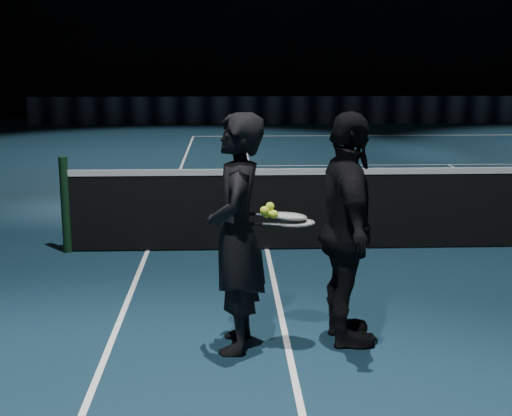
{
  "coord_description": "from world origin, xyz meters",
  "views": [
    {
      "loc": [
        -4.57,
        -7.97,
        2.21
      ],
      "look_at": [
        -4.35,
        -2.77,
        1.09
      ],
      "focal_mm": 50.0,
      "sensor_mm": 36.0,
      "label": 1
    }
  ],
  "objects_px": {
    "player_b": "(347,230)",
    "racket_lower": "(296,223)",
    "player_a": "(236,234)",
    "tennis_balls": "(270,212)",
    "racket_upper": "(288,216)"
  },
  "relations": [
    {
      "from": "player_b",
      "to": "racket_lower",
      "type": "bearing_deg",
      "value": 93.24
    },
    {
      "from": "player_a",
      "to": "player_b",
      "type": "xyz_separation_m",
      "value": [
        0.85,
        0.07,
        0.0
      ]
    },
    {
      "from": "player_a",
      "to": "racket_lower",
      "type": "distance_m",
      "value": 0.46
    },
    {
      "from": "racket_lower",
      "to": "tennis_balls",
      "type": "distance_m",
      "value": 0.21
    },
    {
      "from": "racket_lower",
      "to": "racket_upper",
      "type": "bearing_deg",
      "value": 141.34
    },
    {
      "from": "racket_lower",
      "to": "tennis_balls",
      "type": "bearing_deg",
      "value": 178.53
    },
    {
      "from": "racket_upper",
      "to": "tennis_balls",
      "type": "distance_m",
      "value": 0.16
    },
    {
      "from": "player_b",
      "to": "player_a",
      "type": "bearing_deg",
      "value": 93.24
    },
    {
      "from": "player_a",
      "to": "racket_upper",
      "type": "xyz_separation_m",
      "value": [
        0.39,
        0.07,
        0.11
      ]
    },
    {
      "from": "player_a",
      "to": "player_b",
      "type": "height_order",
      "value": "same"
    },
    {
      "from": "player_a",
      "to": "tennis_balls",
      "type": "xyz_separation_m",
      "value": [
        0.25,
        0.03,
        0.16
      ]
    },
    {
      "from": "player_b",
      "to": "racket_upper",
      "type": "height_order",
      "value": "player_b"
    },
    {
      "from": "player_a",
      "to": "racket_lower",
      "type": "relative_size",
      "value": 2.66
    },
    {
      "from": "player_a",
      "to": "tennis_balls",
      "type": "height_order",
      "value": "player_a"
    },
    {
      "from": "player_b",
      "to": "racket_lower",
      "type": "xyz_separation_m",
      "value": [
        -0.4,
        -0.03,
        0.07
      ]
    }
  ]
}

